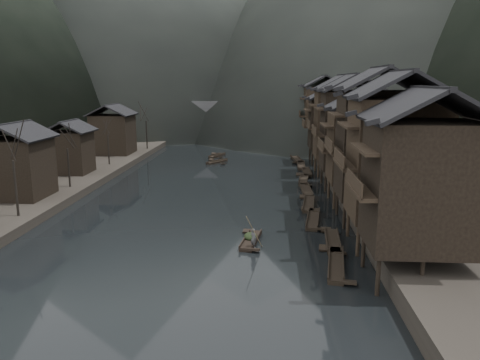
{
  "coord_description": "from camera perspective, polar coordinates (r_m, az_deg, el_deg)",
  "views": [
    {
      "loc": [
        7.1,
        -38.97,
        13.63
      ],
      "look_at": [
        3.82,
        13.26,
        2.5
      ],
      "focal_mm": 35.0,
      "sensor_mm": 36.0,
      "label": 1
    }
  ],
  "objects": [
    {
      "name": "water",
      "position": [
        41.89,
        -6.41,
        -7.06
      ],
      "size": [
        300.0,
        300.0,
        0.0
      ],
      "primitive_type": "plane",
      "color": "black",
      "rests_on": "ground"
    },
    {
      "name": "left_houses",
      "position": [
        65.7,
        -21.34,
        4.22
      ],
      "size": [
        8.1,
        53.2,
        8.73
      ],
      "color": "black",
      "rests_on": "left_bank"
    },
    {
      "name": "hero_sampan",
      "position": [
        40.55,
        1.33,
        -7.33
      ],
      "size": [
        1.83,
        5.42,
        0.44
      ],
      "color": "black",
      "rests_on": "water"
    },
    {
      "name": "bare_trees",
      "position": [
        63.1,
        -18.96,
        4.88
      ],
      "size": [
        3.84,
        60.74,
        7.68
      ],
      "color": "black",
      "rests_on": "left_bank"
    },
    {
      "name": "boatman",
      "position": [
        38.45,
        1.64,
        -6.76
      ],
      "size": [
        0.7,
        0.7,
        1.64
      ],
      "primitive_type": "imported",
      "rotation": [
        0.0,
        0.0,
        2.37
      ],
      "color": "#4F5052",
      "rests_on": "hero_sampan"
    },
    {
      "name": "moored_sampans",
      "position": [
        67.73,
        7.72,
        0.46
      ],
      "size": [
        2.92,
        73.17,
        0.47
      ],
      "color": "black",
      "rests_on": "water"
    },
    {
      "name": "stilt_houses",
      "position": [
        59.27,
        13.58,
        7.09
      ],
      "size": [
        9.0,
        67.6,
        15.16
      ],
      "color": "black",
      "rests_on": "ground"
    },
    {
      "name": "bamboo_pole",
      "position": [
        37.65,
        1.97,
        -2.84
      ],
      "size": [
        1.55,
        2.25,
        3.8
      ],
      "primitive_type": "cylinder",
      "rotation": [
        0.61,
        0.0,
        -0.6
      ],
      "color": "#8C7A51",
      "rests_on": "boatman"
    },
    {
      "name": "left_bank",
      "position": [
        90.44,
        -24.22,
        2.66
      ],
      "size": [
        40.0,
        200.0,
        1.2
      ],
      "primitive_type": "cube",
      "color": "#2D2823",
      "rests_on": "ground"
    },
    {
      "name": "cargo_heap",
      "position": [
        40.59,
        1.3,
        -6.43
      ],
      "size": [
        1.18,
        1.54,
        0.71
      ],
      "primitive_type": "ellipsoid",
      "color": "black",
      "rests_on": "hero_sampan"
    },
    {
      "name": "right_bank",
      "position": [
        84.72,
        22.8,
        2.42
      ],
      "size": [
        40.0,
        200.0,
        1.8
      ],
      "primitive_type": "cube",
      "color": "#2D2823",
      "rests_on": "ground"
    },
    {
      "name": "midriver_boats",
      "position": [
        87.45,
        -0.75,
        3.17
      ],
      "size": [
        10.29,
        22.59,
        0.44
      ],
      "color": "black",
      "rests_on": "water"
    },
    {
      "name": "stone_bridge",
      "position": [
        111.53,
        -0.06,
        7.62
      ],
      "size": [
        40.0,
        6.0,
        9.0
      ],
      "color": "#4C4C4F",
      "rests_on": "ground"
    }
  ]
}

